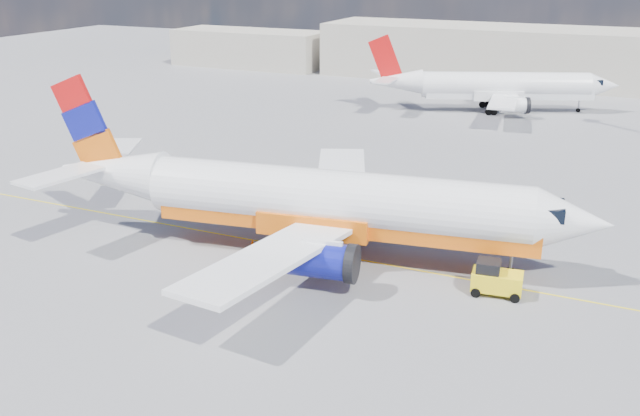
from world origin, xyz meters
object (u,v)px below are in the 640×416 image
at_px(main_jet, 318,201).
at_px(traffic_cone, 252,244).
at_px(second_jet, 497,86).
at_px(gse_tug, 495,279).

xyz_separation_m(main_jet, traffic_cone, (-4.44, -0.72, -3.35)).
bearing_deg(main_jet, traffic_cone, -179.25).
bearing_deg(second_jet, traffic_cone, -118.46).
height_order(second_jet, traffic_cone, second_jet).
relative_size(main_jet, gse_tug, 12.24).
relative_size(gse_tug, traffic_cone, 4.91).
bearing_deg(traffic_cone, second_jet, 83.75).
xyz_separation_m(gse_tug, traffic_cone, (-15.86, 0.11, -0.65)).
bearing_deg(main_jet, second_jet, 80.32).
xyz_separation_m(main_jet, second_jet, (1.03, 49.18, -0.57)).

